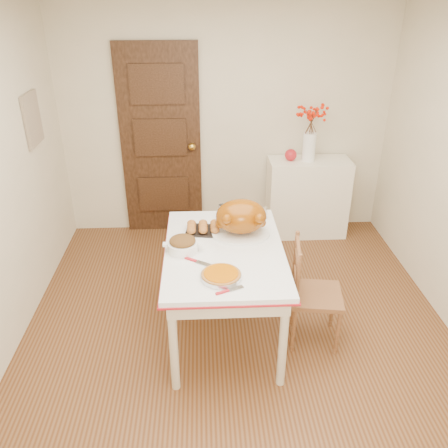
{
  "coord_description": "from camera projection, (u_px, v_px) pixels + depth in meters",
  "views": [
    {
      "loc": [
        -0.26,
        -2.88,
        2.54
      ],
      "look_at": [
        -0.11,
        0.16,
        0.97
      ],
      "focal_mm": 37.21,
      "sensor_mm": 36.0,
      "label": 1
    }
  ],
  "objects": [
    {
      "name": "carving_knife",
      "position": [
        201.0,
        262.0,
        3.27
      ],
      "size": [
        0.26,
        0.2,
        0.01
      ],
      "primitive_type": null,
      "rotation": [
        0.0,
        0.0,
        -0.57
      ],
      "color": "silver",
      "rests_on": "kitchen_table"
    },
    {
      "name": "drinking_glass",
      "position": [
        222.0,
        210.0,
        3.93
      ],
      "size": [
        0.07,
        0.07,
        0.1
      ],
      "primitive_type": "cylinder",
      "rotation": [
        0.0,
        0.0,
        0.28
      ],
      "color": "white",
      "rests_on": "kitchen_table"
    },
    {
      "name": "floor",
      "position": [
        239.0,
        339.0,
        3.73
      ],
      "size": [
        3.5,
        4.0,
        0.0
      ],
      "primitive_type": "cube",
      "color": "#502810",
      "rests_on": "ground"
    },
    {
      "name": "pie_server",
      "position": [
        230.0,
        290.0,
        2.98
      ],
      "size": [
        0.2,
        0.13,
        0.01
      ],
      "primitive_type": null,
      "rotation": [
        0.0,
        0.0,
        0.42
      ],
      "color": "silver",
      "rests_on": "kitchen_table"
    },
    {
      "name": "photo_board",
      "position": [
        32.0,
        119.0,
        4.03
      ],
      "size": [
        0.03,
        0.35,
        0.45
      ],
      "primitive_type": "cube",
      "color": "tan",
      "rests_on": "ground"
    },
    {
      "name": "door_back",
      "position": [
        161.0,
        143.0,
        4.98
      ],
      "size": [
        0.85,
        0.06,
        2.06
      ],
      "primitive_type": "cube",
      "color": "black",
      "rests_on": "ground"
    },
    {
      "name": "turkey_platter",
      "position": [
        241.0,
        218.0,
        3.58
      ],
      "size": [
        0.53,
        0.46,
        0.29
      ],
      "primitive_type": null,
      "rotation": [
        0.0,
        0.0,
        -0.22
      ],
      "color": "#7A3E08",
      "rests_on": "kitchen_table"
    },
    {
      "name": "apple",
      "position": [
        291.0,
        155.0,
        4.91
      ],
      "size": [
        0.13,
        0.13,
        0.13
      ],
      "primitive_type": "sphere",
      "color": "#AD171F",
      "rests_on": "sideboard"
    },
    {
      "name": "wall_back",
      "position": [
        226.0,
        121.0,
        4.93
      ],
      "size": [
        3.5,
        0.0,
        2.5
      ],
      "primitive_type": "cube",
      "color": "beige",
      "rests_on": "ground"
    },
    {
      "name": "stuffing_dish",
      "position": [
        183.0,
        244.0,
        3.4
      ],
      "size": [
        0.35,
        0.31,
        0.11
      ],
      "primitive_type": null,
      "rotation": [
        0.0,
        0.0,
        -0.36
      ],
      "color": "#513216",
      "rests_on": "kitchen_table"
    },
    {
      "name": "pumpkin_pie",
      "position": [
        221.0,
        275.0,
        3.09
      ],
      "size": [
        0.31,
        0.31,
        0.06
      ],
      "primitive_type": "cylinder",
      "rotation": [
        0.0,
        0.0,
        0.15
      ],
      "color": "#B35500",
      "rests_on": "kitchen_table"
    },
    {
      "name": "sideboard",
      "position": [
        307.0,
        198.0,
        5.15
      ],
      "size": [
        0.87,
        0.39,
        0.87
      ],
      "primitive_type": "cube",
      "color": "white",
      "rests_on": "floor"
    },
    {
      "name": "rolls_tray",
      "position": [
        203.0,
        228.0,
        3.68
      ],
      "size": [
        0.29,
        0.24,
        0.07
      ],
      "primitive_type": null,
      "rotation": [
        0.0,
        0.0,
        -0.14
      ],
      "color": "#AB5C22",
      "rests_on": "kitchen_table"
    },
    {
      "name": "shaker_pair",
      "position": [
        261.0,
        213.0,
        3.88
      ],
      "size": [
        0.1,
        0.05,
        0.1
      ],
      "primitive_type": null,
      "rotation": [
        0.0,
        0.0,
        -0.07
      ],
      "color": "white",
      "rests_on": "kitchen_table"
    },
    {
      "name": "chair_oak",
      "position": [
        316.0,
        293.0,
        3.55
      ],
      "size": [
        0.44,
        0.44,
        0.88
      ],
      "primitive_type": null,
      "rotation": [
        0.0,
        0.0,
        1.43
      ],
      "color": "brown",
      "rests_on": "floor"
    },
    {
      "name": "berry_vase",
      "position": [
        310.0,
        132.0,
        4.81
      ],
      "size": [
        0.32,
        0.32,
        0.62
      ],
      "primitive_type": null,
      "color": "white",
      "rests_on": "sideboard"
    },
    {
      "name": "kitchen_table",
      "position": [
        224.0,
        292.0,
        3.64
      ],
      "size": [
        0.9,
        1.32,
        0.79
      ],
      "primitive_type": null,
      "color": "white",
      "rests_on": "floor"
    }
  ]
}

